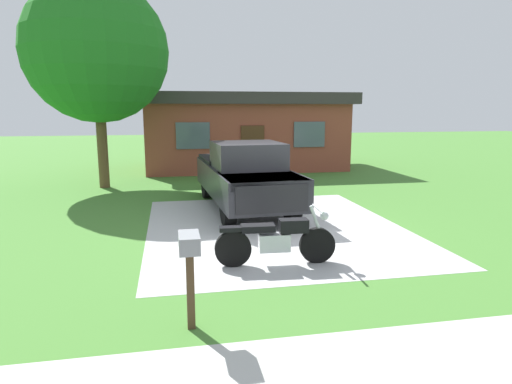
% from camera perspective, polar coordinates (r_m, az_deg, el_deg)
% --- Properties ---
extents(ground_plane, '(80.00, 80.00, 0.00)m').
position_cam_1_polar(ground_plane, '(10.66, 2.46, -4.55)').
color(ground_plane, '#447B30').
extents(driveway_pad, '(5.99, 7.11, 0.01)m').
position_cam_1_polar(driveway_pad, '(10.66, 2.46, -4.54)').
color(driveway_pad, '#B3B3B3').
rests_on(driveway_pad, ground).
extents(sidewalk_strip, '(36.00, 1.80, 0.01)m').
position_cam_1_polar(sidewalk_strip, '(5.45, 18.33, -20.80)').
color(sidewalk_strip, '#BCBCB6').
rests_on(sidewalk_strip, ground).
extents(motorcycle, '(2.21, 0.70, 1.09)m').
position_cam_1_polar(motorcycle, '(8.05, 2.67, -6.12)').
color(motorcycle, black).
rests_on(motorcycle, ground).
extents(pickup_truck, '(2.33, 5.73, 1.90)m').
position_cam_1_polar(pickup_truck, '(12.64, -1.55, 2.27)').
color(pickup_truck, black).
rests_on(pickup_truck, ground).
extents(mailbox, '(0.26, 0.48, 1.26)m').
position_cam_1_polar(mailbox, '(5.69, -8.56, -8.11)').
color(mailbox, '#4C3823').
rests_on(mailbox, ground).
extents(shade_tree, '(4.89, 4.89, 7.20)m').
position_cam_1_polar(shade_tree, '(16.82, -19.87, 16.69)').
color(shade_tree, brown).
rests_on(shade_tree, ground).
extents(neighbor_house, '(9.60, 5.60, 3.50)m').
position_cam_1_polar(neighbor_house, '(21.47, -1.69, 7.97)').
color(neighbor_house, brown).
rests_on(neighbor_house, ground).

